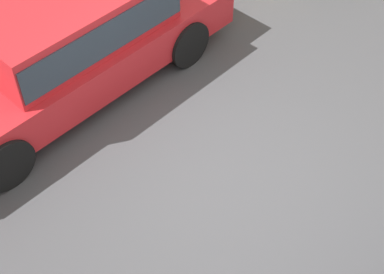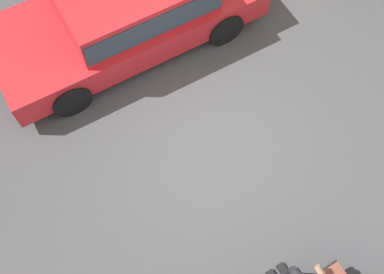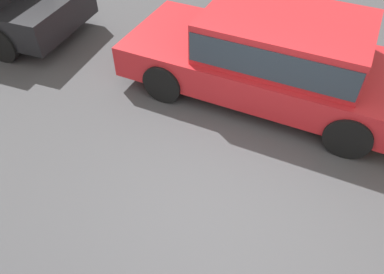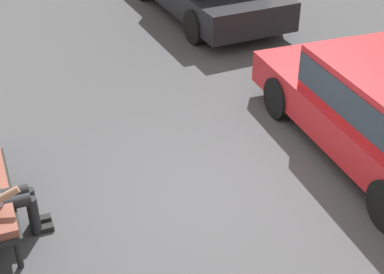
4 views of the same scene
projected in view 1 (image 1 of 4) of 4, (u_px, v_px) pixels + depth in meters
The scene contains 2 objects.
ground_plane at pixel (211, 177), 6.63m from camera, with size 60.00×60.00×0.00m, color #424244.
parked_car_mid at pixel (59, 34), 7.17m from camera, with size 4.62×2.06×1.38m.
Camera 1 is at (3.21, 2.60, 5.21)m, focal length 55.00 mm.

